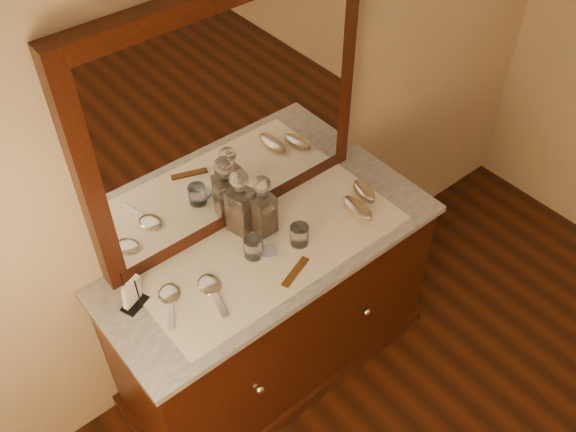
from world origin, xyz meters
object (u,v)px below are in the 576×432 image
at_px(mirror_frame, 228,117).
at_px(comb, 295,272).
at_px(pin_dish, 267,252).
at_px(hand_mirror_inner, 211,288).
at_px(brush_near, 357,209).
at_px(hand_mirror_outer, 170,298).
at_px(napkin_rack, 132,294).
at_px(decanter_right, 263,211).
at_px(dresser_cabinet, 274,312).
at_px(decanter_left, 241,207).
at_px(brush_far, 364,191).

bearing_deg(mirror_frame, comb, -92.54).
xyz_separation_m(pin_dish, hand_mirror_inner, (-0.28, -0.01, 0.00)).
xyz_separation_m(brush_near, hand_mirror_outer, (-0.85, 0.11, -0.01)).
xyz_separation_m(comb, napkin_rack, (-0.55, 0.26, 0.05)).
bearing_deg(comb, brush_near, -8.19).
xyz_separation_m(comb, decanter_right, (0.05, 0.26, 0.11)).
relative_size(dresser_cabinet, hand_mirror_outer, 6.61).
bearing_deg(mirror_frame, pin_dish, -98.74).
distance_m(comb, hand_mirror_outer, 0.48).
bearing_deg(decanter_left, hand_mirror_inner, -147.01).
height_order(napkin_rack, decanter_left, decanter_left).
distance_m(dresser_cabinet, decanter_right, 0.56).
distance_m(decanter_left, hand_mirror_inner, 0.36).
height_order(hand_mirror_outer, hand_mirror_inner, same).
distance_m(comb, brush_far, 0.53).
distance_m(brush_near, hand_mirror_outer, 0.86).
distance_m(comb, brush_near, 0.42).
bearing_deg(hand_mirror_outer, decanter_right, 7.04).
relative_size(comb, brush_near, 0.96).
bearing_deg(brush_near, hand_mirror_outer, 172.45).
height_order(brush_near, hand_mirror_inner, brush_near).
bearing_deg(decanter_left, comb, -87.62).
height_order(mirror_frame, hand_mirror_inner, mirror_frame).
relative_size(decanter_left, brush_near, 1.80).
bearing_deg(napkin_rack, brush_far, -6.22).
distance_m(dresser_cabinet, comb, 0.48).
relative_size(pin_dish, hand_mirror_outer, 0.34).
relative_size(brush_near, hand_mirror_outer, 0.81).
height_order(decanter_right, hand_mirror_outer, decanter_right).
relative_size(napkin_rack, brush_near, 0.89).
bearing_deg(pin_dish, brush_far, -0.01).
height_order(mirror_frame, napkin_rack, mirror_frame).
bearing_deg(hand_mirror_inner, decanter_right, 19.28).
relative_size(napkin_rack, brush_far, 0.98).
xyz_separation_m(dresser_cabinet, comb, (-0.02, -0.17, 0.45)).
height_order(napkin_rack, hand_mirror_outer, napkin_rack).
distance_m(decanter_left, brush_near, 0.50).
xyz_separation_m(decanter_right, hand_mirror_outer, (-0.49, -0.06, -0.10)).
distance_m(pin_dish, hand_mirror_inner, 0.28).
height_order(brush_near, hand_mirror_outer, brush_near).
relative_size(comb, brush_far, 1.06).
bearing_deg(brush_near, mirror_frame, 140.32).
bearing_deg(brush_near, hand_mirror_inner, 175.73).
height_order(pin_dish, decanter_left, decanter_left).
height_order(mirror_frame, decanter_right, mirror_frame).
height_order(comb, brush_near, brush_near).
xyz_separation_m(napkin_rack, hand_mirror_outer, (0.11, -0.06, -0.05)).
xyz_separation_m(dresser_cabinet, napkin_rack, (-0.57, 0.10, 0.50)).
relative_size(decanter_right, brush_near, 1.67).
bearing_deg(dresser_cabinet, hand_mirror_outer, 176.08).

